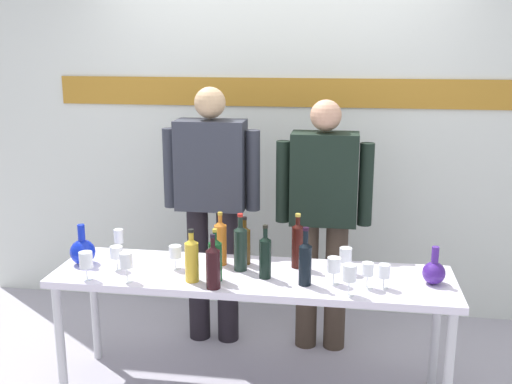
{
  "coord_description": "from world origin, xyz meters",
  "views": [
    {
      "loc": [
        0.49,
        -3.05,
        1.96
      ],
      "look_at": [
        0.0,
        0.15,
        1.15
      ],
      "focal_mm": 42.06,
      "sensor_mm": 36.0,
      "label": 1
    }
  ],
  "objects_px": {
    "wine_glass_left_1": "(86,260)",
    "wine_glass_right_3": "(350,273)",
    "wine_bottle_6": "(298,244)",
    "presenter_right": "(323,211)",
    "wine_glass_left_3": "(119,237)",
    "wine_bottle_5": "(192,258)",
    "wine_glass_left_2": "(116,253)",
    "decanter_blue_left": "(83,251)",
    "decanter_blue_right": "(434,272)",
    "wine_bottle_0": "(213,266)",
    "wine_bottle_7": "(305,261)",
    "wine_glass_left_0": "(175,252)",
    "wine_bottle_8": "(240,246)",
    "wine_glass_right_2": "(384,272)",
    "wine_bottle_2": "(265,255)",
    "wine_glass_right_4": "(346,255)",
    "wine_bottle_3": "(215,258)",
    "presenter_left": "(212,199)",
    "wine_bottle_1": "(245,244)",
    "wine_bottle_4": "(220,242)",
    "wine_glass_right_0": "(368,270)",
    "wine_glass_right_1": "(334,265)",
    "display_table": "(252,284)",
    "wine_glass_left_4": "(126,261)"
  },
  "relations": [
    {
      "from": "wine_glass_left_1",
      "to": "wine_bottle_3",
      "type": "bearing_deg",
      "value": 7.98
    },
    {
      "from": "decanter_blue_right",
      "to": "wine_bottle_0",
      "type": "height_order",
      "value": "wine_bottle_0"
    },
    {
      "from": "wine_bottle_5",
      "to": "wine_glass_left_0",
      "type": "xyz_separation_m",
      "value": [
        -0.14,
        0.16,
        -0.03
      ]
    },
    {
      "from": "wine_glass_right_0",
      "to": "wine_glass_right_3",
      "type": "height_order",
      "value": "wine_glass_right_3"
    },
    {
      "from": "wine_bottle_1",
      "to": "wine_glass_left_1",
      "type": "distance_m",
      "value": 0.87
    },
    {
      "from": "decanter_blue_right",
      "to": "wine_bottle_7",
      "type": "distance_m",
      "value": 0.68
    },
    {
      "from": "presenter_left",
      "to": "wine_glass_right_3",
      "type": "distance_m",
      "value": 1.22
    },
    {
      "from": "wine_glass_right_2",
      "to": "wine_glass_right_3",
      "type": "distance_m",
      "value": 0.21
    },
    {
      "from": "presenter_right",
      "to": "wine_glass_left_3",
      "type": "xyz_separation_m",
      "value": [
        -1.2,
        -0.39,
        -0.1
      ]
    },
    {
      "from": "decanter_blue_right",
      "to": "wine_bottle_4",
      "type": "height_order",
      "value": "wine_bottle_4"
    },
    {
      "from": "wine_bottle_5",
      "to": "wine_glass_left_2",
      "type": "bearing_deg",
      "value": 167.82
    },
    {
      "from": "wine_glass_left_1",
      "to": "wine_glass_right_3",
      "type": "bearing_deg",
      "value": 0.16
    },
    {
      "from": "wine_glass_left_4",
      "to": "wine_bottle_4",
      "type": "bearing_deg",
      "value": 36.46
    },
    {
      "from": "wine_bottle_4",
      "to": "wine_bottle_6",
      "type": "xyz_separation_m",
      "value": [
        0.44,
        0.02,
        0.0
      ]
    },
    {
      "from": "wine_bottle_1",
      "to": "wine_bottle_2",
      "type": "distance_m",
      "value": 0.24
    },
    {
      "from": "decanter_blue_right",
      "to": "wine_glass_left_3",
      "type": "xyz_separation_m",
      "value": [
        -1.81,
        0.22,
        0.03
      ]
    },
    {
      "from": "wine_bottle_2",
      "to": "wine_bottle_5",
      "type": "xyz_separation_m",
      "value": [
        -0.38,
        -0.1,
        0.0
      ]
    },
    {
      "from": "decanter_blue_left",
      "to": "wine_glass_left_2",
      "type": "xyz_separation_m",
      "value": [
        0.22,
        -0.05,
        0.02
      ]
    },
    {
      "from": "wine_bottle_6",
      "to": "wine_glass_right_1",
      "type": "distance_m",
      "value": 0.3
    },
    {
      "from": "wine_bottle_7",
      "to": "display_table",
      "type": "bearing_deg",
      "value": 159.34
    },
    {
      "from": "wine_bottle_1",
      "to": "wine_glass_left_0",
      "type": "bearing_deg",
      "value": -159.41
    },
    {
      "from": "wine_glass_left_1",
      "to": "wine_glass_right_3",
      "type": "xyz_separation_m",
      "value": [
        1.38,
        0.0,
        0.01
      ]
    },
    {
      "from": "wine_glass_left_0",
      "to": "wine_glass_left_1",
      "type": "height_order",
      "value": "wine_glass_left_1"
    },
    {
      "from": "wine_bottle_7",
      "to": "wine_glass_left_2",
      "type": "bearing_deg",
      "value": 176.87
    },
    {
      "from": "wine_bottle_4",
      "to": "wine_glass_left_4",
      "type": "height_order",
      "value": "wine_bottle_4"
    },
    {
      "from": "wine_glass_left_1",
      "to": "wine_glass_right_3",
      "type": "distance_m",
      "value": 1.38
    },
    {
      "from": "wine_bottle_6",
      "to": "wine_glass_left_1",
      "type": "relative_size",
      "value": 2.01
    },
    {
      "from": "display_table",
      "to": "decanter_blue_left",
      "type": "xyz_separation_m",
      "value": [
        -0.98,
        -0.0,
        0.14
      ]
    },
    {
      "from": "presenter_right",
      "to": "wine_glass_right_0",
      "type": "xyz_separation_m",
      "value": [
        0.26,
        -0.72,
        -0.1
      ]
    },
    {
      "from": "wine_bottle_7",
      "to": "wine_bottle_0",
      "type": "bearing_deg",
      "value": -165.91
    },
    {
      "from": "wine_bottle_0",
      "to": "wine_bottle_3",
      "type": "height_order",
      "value": "wine_bottle_0"
    },
    {
      "from": "wine_glass_left_0",
      "to": "wine_glass_left_3",
      "type": "height_order",
      "value": "wine_glass_left_3"
    },
    {
      "from": "wine_glass_left_1",
      "to": "wine_glass_right_2",
      "type": "height_order",
      "value": "wine_glass_left_1"
    },
    {
      "from": "wine_bottle_0",
      "to": "wine_bottle_1",
      "type": "distance_m",
      "value": 0.39
    },
    {
      "from": "wine_glass_left_1",
      "to": "wine_bottle_5",
      "type": "bearing_deg",
      "value": 6.78
    },
    {
      "from": "wine_bottle_1",
      "to": "wine_bottle_7",
      "type": "height_order",
      "value": "wine_bottle_7"
    },
    {
      "from": "wine_bottle_4",
      "to": "wine_bottle_7",
      "type": "bearing_deg",
      "value": -24.43
    },
    {
      "from": "wine_glass_right_3",
      "to": "wine_glass_right_1",
      "type": "bearing_deg",
      "value": 120.49
    },
    {
      "from": "presenter_left",
      "to": "wine_glass_right_3",
      "type": "relative_size",
      "value": 10.48
    },
    {
      "from": "presenter_right",
      "to": "wine_glass_right_2",
      "type": "bearing_deg",
      "value": -64.02
    },
    {
      "from": "wine_glass_right_4",
      "to": "wine_bottle_0",
      "type": "bearing_deg",
      "value": -154.78
    },
    {
      "from": "wine_glass_right_1",
      "to": "wine_glass_left_1",
      "type": "bearing_deg",
      "value": -173.9
    },
    {
      "from": "wine_glass_right_3",
      "to": "decanter_blue_left",
      "type": "bearing_deg",
      "value": 171.87
    },
    {
      "from": "display_table",
      "to": "wine_glass_right_4",
      "type": "distance_m",
      "value": 0.54
    },
    {
      "from": "wine_bottle_8",
      "to": "wine_glass_right_4",
      "type": "bearing_deg",
      "value": 4.3
    },
    {
      "from": "decanter_blue_left",
      "to": "wine_bottle_8",
      "type": "relative_size",
      "value": 0.72
    },
    {
      "from": "presenter_left",
      "to": "wine_bottle_2",
      "type": "distance_m",
      "value": 0.8
    },
    {
      "from": "wine_glass_right_1",
      "to": "wine_glass_right_3",
      "type": "distance_m",
      "value": 0.16
    },
    {
      "from": "wine_glass_left_0",
      "to": "wine_glass_left_2",
      "type": "relative_size",
      "value": 0.99
    },
    {
      "from": "wine_bottle_0",
      "to": "wine_bottle_7",
      "type": "distance_m",
      "value": 0.48
    }
  ]
}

